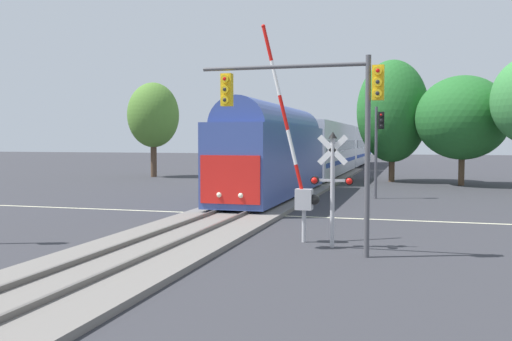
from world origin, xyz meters
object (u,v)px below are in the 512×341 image
object	(u,v)px
oak_far_right	(462,118)
pine_left_background	(153,115)
crossing_signal_mast	(332,177)
commuter_train	(329,147)
traffic_signal_far_side	(378,137)
elm_centre_background	(392,111)
traffic_signal_near_right	(318,105)
crossing_gate_near	(300,176)

from	to	relation	value
oak_far_right	pine_left_background	bearing A→B (deg)	174.23
pine_left_background	crossing_signal_mast	bearing A→B (deg)	-55.23
commuter_train	traffic_signal_far_side	distance (m)	20.49
crossing_signal_mast	pine_left_background	size ratio (longest dim) A/B	0.43
commuter_train	pine_left_background	bearing A→B (deg)	-160.23
oak_far_right	commuter_train	bearing A→B (deg)	143.75
oak_far_right	crossing_signal_mast	bearing A→B (deg)	-102.30
traffic_signal_far_side	pine_left_background	world-z (taller)	pine_left_background
commuter_train	elm_centre_background	bearing A→B (deg)	-43.81
traffic_signal_near_right	pine_left_background	distance (m)	37.17
oak_far_right	pine_left_background	distance (m)	26.74
crossing_signal_mast	traffic_signal_near_right	distance (m)	2.55
crossing_gate_near	elm_centre_background	distance (m)	29.14
crossing_gate_near	commuter_train	bearing A→B (deg)	96.75
crossing_signal_mast	traffic_signal_far_side	world-z (taller)	traffic_signal_far_side
traffic_signal_far_side	traffic_signal_near_right	bearing A→B (deg)	-92.53
commuter_train	traffic_signal_near_right	bearing A→B (deg)	-82.18
crossing_gate_near	traffic_signal_far_side	bearing A→B (deg)	83.65
commuter_train	elm_centre_background	xyz separation A→B (m)	(6.01, -5.77, 3.02)
traffic_signal_far_side	commuter_train	bearing A→B (deg)	106.37
traffic_signal_far_side	oak_far_right	world-z (taller)	oak_far_right
oak_far_right	pine_left_background	world-z (taller)	pine_left_background
oak_far_right	elm_centre_background	xyz separation A→B (m)	(-5.20, 2.45, 0.67)
commuter_train	oak_far_right	bearing A→B (deg)	-36.25
elm_centre_background	oak_far_right	bearing A→B (deg)	-25.26
crossing_gate_near	traffic_signal_near_right	bearing A→B (deg)	-64.57
traffic_signal_near_right	traffic_signal_far_side	bearing A→B (deg)	87.47
commuter_train	crossing_signal_mast	distance (m)	35.73
pine_left_background	oak_far_right	bearing A→B (deg)	-5.77
commuter_train	pine_left_background	xyz separation A→B (m)	(-15.39, -5.53, 2.94)
crossing_gate_near	traffic_signal_far_side	world-z (taller)	crossing_gate_near
crossing_gate_near	oak_far_right	xyz separation A→B (m)	(7.11, 26.42, 2.84)
elm_centre_background	pine_left_background	bearing A→B (deg)	179.37
traffic_signal_near_right	oak_far_right	world-z (taller)	oak_far_right
crossing_signal_mast	traffic_signal_near_right	xyz separation A→B (m)	(-0.28, -1.24, 2.21)
crossing_signal_mast	elm_centre_background	xyz separation A→B (m)	(0.71, 29.56, 3.48)
crossing_gate_near	pine_left_background	xyz separation A→B (m)	(-19.49, 29.10, 3.43)
traffic_signal_near_right	commuter_train	bearing A→B (deg)	97.82
commuter_train	crossing_signal_mast	size ratio (longest dim) A/B	17.07
crossing_gate_near	crossing_signal_mast	xyz separation A→B (m)	(1.20, -0.70, 0.03)
oak_far_right	elm_centre_background	bearing A→B (deg)	154.74
commuter_train	elm_centre_background	world-z (taller)	elm_centre_background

